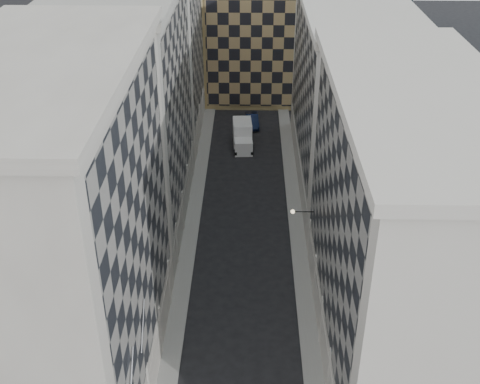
# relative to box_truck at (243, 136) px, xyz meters

# --- Properties ---
(sidewalk_west) EXTENTS (1.50, 100.00, 0.15)m
(sidewalk_west) POSITION_rel_box_truck_xyz_m (-4.84, -19.28, -1.27)
(sidewalk_west) COLOR gray
(sidewalk_west) RESTS_ON ground
(sidewalk_east) EXTENTS (1.50, 100.00, 0.15)m
(sidewalk_east) POSITION_rel_box_truck_xyz_m (5.66, -19.28, -1.27)
(sidewalk_east) COLOR gray
(sidewalk_east) RESTS_ON ground
(bldg_left_a) EXTENTS (10.80, 22.80, 23.70)m
(bldg_left_a) POSITION_rel_box_truck_xyz_m (-10.47, -38.28, 10.48)
(bldg_left_a) COLOR #A69F95
(bldg_left_a) RESTS_ON ground
(bldg_left_b) EXTENTS (10.80, 22.80, 22.70)m
(bldg_left_b) POSITION_rel_box_truck_xyz_m (-10.47, -16.28, 9.98)
(bldg_left_b) COLOR #98978D
(bldg_left_b) RESTS_ON ground
(bldg_left_c) EXTENTS (10.80, 22.80, 21.70)m
(bldg_left_c) POSITION_rel_box_truck_xyz_m (-10.47, 5.72, 9.48)
(bldg_left_c) COLOR #A69F95
(bldg_left_c) RESTS_ON ground
(bldg_right_a) EXTENTS (10.80, 26.80, 20.70)m
(bldg_right_a) POSITION_rel_box_truck_xyz_m (11.29, -34.28, 8.98)
(bldg_right_a) COLOR beige
(bldg_right_a) RESTS_ON ground
(bldg_right_b) EXTENTS (10.80, 28.80, 19.70)m
(bldg_right_b) POSITION_rel_box_truck_xyz_m (11.31, -7.28, 8.51)
(bldg_right_b) COLOR beige
(bldg_right_b) RESTS_ON ground
(tan_block) EXTENTS (16.80, 14.80, 18.80)m
(tan_block) POSITION_rel_box_truck_xyz_m (2.41, 18.61, 8.09)
(tan_block) COLOR tan
(tan_block) RESTS_ON ground
(flagpoles_left) EXTENTS (0.10, 6.33, 2.33)m
(flagpoles_left) POSITION_rel_box_truck_xyz_m (-5.49, -43.28, 6.66)
(flagpoles_left) COLOR gray
(flagpoles_left) RESTS_ON ground
(bracket_lamp) EXTENTS (1.98, 0.36, 0.36)m
(bracket_lamp) POSITION_rel_box_truck_xyz_m (4.79, -25.28, 4.86)
(bracket_lamp) COLOR black
(bracket_lamp) RESTS_ON ground
(box_truck) EXTENTS (2.64, 5.75, 3.08)m
(box_truck) POSITION_rel_box_truck_xyz_m (0.00, 0.00, 0.00)
(box_truck) COLOR white
(box_truck) RESTS_ON ground
(dark_car) EXTENTS (2.01, 4.86, 1.57)m
(dark_car) POSITION_rel_box_truck_xyz_m (1.17, 6.23, -0.56)
(dark_car) COLOR #0E1835
(dark_car) RESTS_ON ground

